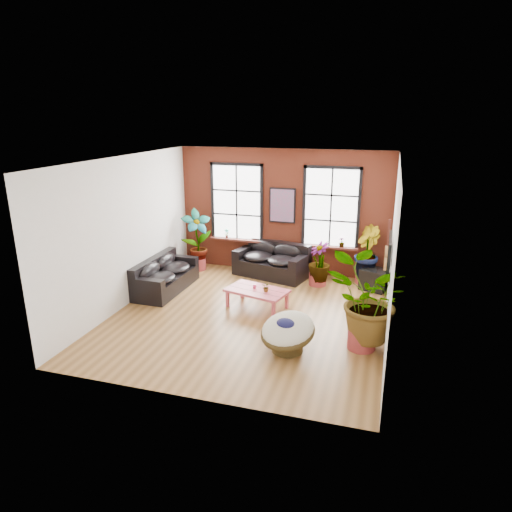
{
  "coord_description": "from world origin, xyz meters",
  "views": [
    {
      "loc": [
        2.86,
        -9.05,
        4.41
      ],
      "look_at": [
        0.0,
        0.6,
        1.25
      ],
      "focal_mm": 32.0,
      "sensor_mm": 36.0,
      "label": 1
    }
  ],
  "objects": [
    {
      "name": "room",
      "position": [
        0.0,
        0.15,
        1.75
      ],
      "size": [
        6.04,
        6.54,
        3.54
      ],
      "color": "brown",
      "rests_on": "ground"
    },
    {
      "name": "sofa_back",
      "position": [
        -0.18,
        2.81,
        0.42
      ],
      "size": [
        2.21,
        1.46,
        0.93
      ],
      "rotation": [
        0.0,
        0.0,
        -0.25
      ],
      "color": "black",
      "rests_on": "ground"
    },
    {
      "name": "sofa_left",
      "position": [
        -2.59,
        0.93,
        0.38
      ],
      "size": [
        0.93,
        2.15,
        0.84
      ],
      "rotation": [
        0.0,
        0.0,
        1.55
      ],
      "color": "black",
      "rests_on": "ground"
    },
    {
      "name": "coffee_table",
      "position": [
        0.05,
        0.52,
        0.4
      ],
      "size": [
        1.57,
        1.14,
        0.54
      ],
      "rotation": [
        0.0,
        0.0,
        -0.25
      ],
      "color": "#C24656",
      "rests_on": "ground"
    },
    {
      "name": "papasan_chair",
      "position": [
        1.2,
        -1.3,
        0.41
      ],
      "size": [
        1.4,
        1.4,
        0.79
      ],
      "rotation": [
        0.0,
        0.0,
        -0.42
      ],
      "color": "#423317",
      "rests_on": "ground"
    },
    {
      "name": "poster",
      "position": [
        0.0,
        3.18,
        1.95
      ],
      "size": [
        0.74,
        0.06,
        0.98
      ],
      "color": "black",
      "rests_on": "room"
    },
    {
      "name": "tv_wall_unit",
      "position": [
        2.93,
        0.6,
        1.54
      ],
      "size": [
        0.13,
        1.86,
        1.2
      ],
      "color": "black",
      "rests_on": "room"
    },
    {
      "name": "media_box",
      "position": [
        2.66,
        2.51,
        0.28
      ],
      "size": [
        0.81,
        0.75,
        0.55
      ],
      "rotation": [
        0.0,
        0.0,
        -0.35
      ],
      "color": "black",
      "rests_on": "ground"
    },
    {
      "name": "pot_back_left",
      "position": [
        -2.4,
        2.67,
        0.17
      ],
      "size": [
        0.52,
        0.52,
        0.35
      ],
      "rotation": [
        0.0,
        0.0,
        -0.09
      ],
      "color": "#9D3334",
      "rests_on": "ground"
    },
    {
      "name": "pot_back_right",
      "position": [
        2.37,
        2.91,
        0.17
      ],
      "size": [
        0.61,
        0.61,
        0.34
      ],
      "rotation": [
        0.0,
        0.0,
        -0.39
      ],
      "color": "#9D3334",
      "rests_on": "ground"
    },
    {
      "name": "pot_right_wall",
      "position": [
        2.56,
        -0.79,
        0.2
      ],
      "size": [
        0.65,
        0.65,
        0.4
      ],
      "rotation": [
        0.0,
        0.0,
        -0.21
      ],
      "color": "#9D3334",
      "rests_on": "ground"
    },
    {
      "name": "pot_mid",
      "position": [
        1.19,
        2.41,
        0.17
      ],
      "size": [
        0.54,
        0.54,
        0.34
      ],
      "rotation": [
        0.0,
        0.0,
        0.17
      ],
      "color": "#9D3334",
      "rests_on": "ground"
    },
    {
      "name": "floor_plant_back_left",
      "position": [
        -2.39,
        2.65,
        0.97
      ],
      "size": [
        1.04,
        1.01,
        1.65
      ],
      "primitive_type": "imported",
      "rotation": [
        0.0,
        0.0,
        0.71
      ],
      "color": "#183F10",
      "rests_on": "ground"
    },
    {
      "name": "floor_plant_back_right",
      "position": [
        2.37,
        2.9,
        0.87
      ],
      "size": [
        0.82,
        0.93,
        1.44
      ],
      "primitive_type": "imported",
      "rotation": [
        0.0,
        0.0,
        1.84
      ],
      "color": "#183F10",
      "rests_on": "ground"
    },
    {
      "name": "floor_plant_right_wall",
      "position": [
        2.6,
        -0.77,
        0.99
      ],
      "size": [
        1.74,
        1.58,
        1.67
      ],
      "primitive_type": "imported",
      "rotation": [
        0.0,
        0.0,
        3.35
      ],
      "color": "#183F10",
      "rests_on": "ground"
    },
    {
      "name": "floor_plant_mid",
      "position": [
        1.22,
        2.38,
        0.67
      ],
      "size": [
        0.83,
        0.83,
        1.06
      ],
      "primitive_type": "imported",
      "rotation": [
        0.0,
        0.0,
        5.36
      ],
      "color": "#183F10",
      "rests_on": "ground"
    },
    {
      "name": "table_plant",
      "position": [
        0.3,
        0.45,
        0.56
      ],
      "size": [
        0.25,
        0.23,
        0.22
      ],
      "primitive_type": "imported",
      "rotation": [
        0.0,
        0.0,
        -0.36
      ],
      "color": "#183F10",
      "rests_on": "coffee_table"
    },
    {
      "name": "sill_plant_left",
      "position": [
        -1.65,
        3.13,
        1.04
      ],
      "size": [
        0.17,
        0.17,
        0.27
      ],
      "primitive_type": "imported",
      "rotation": [
        0.0,
        0.0,
        0.79
      ],
      "color": "#183F10",
      "rests_on": "room"
    },
    {
      "name": "sill_plant_right",
      "position": [
        1.7,
        3.13,
        1.04
      ],
      "size": [
        0.19,
        0.19,
        0.27
      ],
      "primitive_type": "imported",
      "rotation": [
        0.0,
        0.0,
        3.49
      ],
      "color": "#183F10",
      "rests_on": "room"
    }
  ]
}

